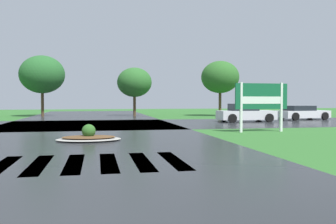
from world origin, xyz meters
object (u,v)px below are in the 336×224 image
estate_billboard (261,99)px  car_dark_suv (302,113)px  median_island (89,137)px  car_silver_hatch (245,113)px

estate_billboard → car_dark_suv: (8.43, 10.14, -1.17)m
estate_billboard → median_island: (-8.77, -2.45, -1.59)m
car_dark_suv → car_silver_hatch: size_ratio=1.05×
median_island → car_silver_hatch: size_ratio=0.62×
estate_billboard → car_silver_hatch: estate_billboard is taller
estate_billboard → car_dark_suv: bearing=-132.8°
median_island → car_dark_suv: 21.32m
median_island → car_dark_suv: size_ratio=0.59×
median_island → car_silver_hatch: car_silver_hatch is taller
car_dark_suv → car_silver_hatch: car_silver_hatch is taller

